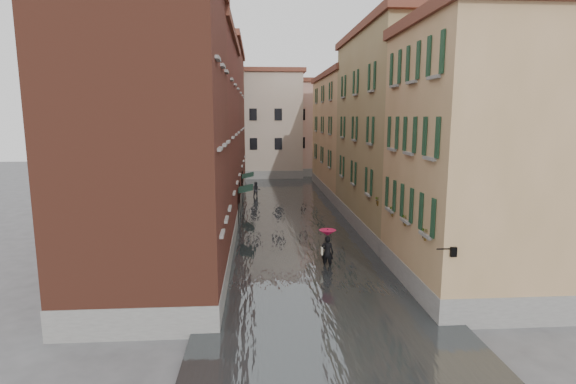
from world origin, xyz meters
name	(u,v)px	position (x,y,z in m)	size (l,w,h in m)	color
ground	(311,276)	(0.00, 0.00, 0.00)	(120.00, 120.00, 0.00)	#505052
floodwater	(291,216)	(0.00, 13.00, 0.10)	(10.00, 60.00, 0.20)	#414648
building_left_near	(150,147)	(-7.00, -2.00, 6.50)	(6.00, 8.00, 13.00)	brown
building_left_mid	(190,140)	(-7.00, 9.00, 6.25)	(6.00, 14.00, 12.50)	maroon
building_left_far	(212,124)	(-7.00, 24.00, 7.00)	(6.00, 16.00, 14.00)	brown
building_right_near	(476,163)	(7.00, -2.00, 5.75)	(6.00, 8.00, 11.50)	tan
building_right_mid	(399,135)	(7.00, 9.00, 6.50)	(6.00, 14.00, 13.00)	#9D895F
building_right_far	(352,137)	(7.00, 24.00, 5.75)	(6.00, 16.00, 11.50)	tan
building_end_cream	(254,126)	(-3.00, 38.00, 6.50)	(12.00, 9.00, 13.00)	#C6B09D
building_end_pink	(320,130)	(6.00, 40.00, 6.00)	(10.00, 9.00, 12.00)	tan
awning_near	(245,190)	(-3.49, 11.61, 2.46)	(1.09, 2.78, 2.80)	black
awning_far	(247,176)	(-3.49, 19.18, 2.46)	(1.09, 2.78, 2.80)	black
wall_lantern	(452,251)	(4.33, -6.00, 3.01)	(0.71, 0.22, 0.35)	black
window_planters	(401,208)	(4.12, -0.78, 3.51)	(0.59, 7.88, 0.84)	#965B31
pedestrian_main	(327,246)	(0.95, 0.98, 1.21)	(0.90, 0.90, 2.06)	black
pedestrian_far	(256,190)	(-2.70, 21.33, 0.81)	(0.78, 0.61, 1.61)	black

